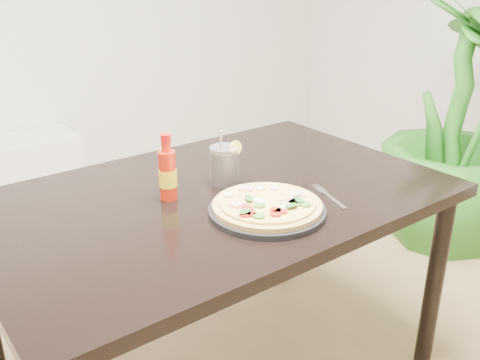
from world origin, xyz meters
TOP-DOWN VIEW (x-y plane):
  - dining_table at (-0.26, 0.36)m, footprint 1.40×0.90m
  - plate at (-0.23, 0.15)m, footprint 0.33×0.33m
  - pizza at (-0.23, 0.15)m, footprint 0.31×0.31m
  - hot_sauce_bottle at (-0.40, 0.41)m, footprint 0.06×0.06m
  - cola_cup at (-0.20, 0.40)m, footprint 0.10×0.09m
  - fork at (-0.01, 0.13)m, footprint 0.07×0.19m
  - houseplant at (1.33, 0.52)m, footprint 1.02×1.02m
  - plant_pot at (1.33, 0.52)m, footprint 0.28×0.28m

SIDE VIEW (x-z plane):
  - plant_pot at x=1.33m, z-range 0.00..0.22m
  - houseplant at x=1.33m, z-range 0.00..1.29m
  - dining_table at x=-0.26m, z-range 0.29..1.04m
  - fork at x=-0.01m, z-range 0.75..0.76m
  - plate at x=-0.23m, z-range 0.75..0.77m
  - pizza at x=-0.23m, z-range 0.76..0.79m
  - cola_cup at x=-0.20m, z-range 0.72..0.90m
  - hot_sauce_bottle at x=-0.40m, z-range 0.73..0.93m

